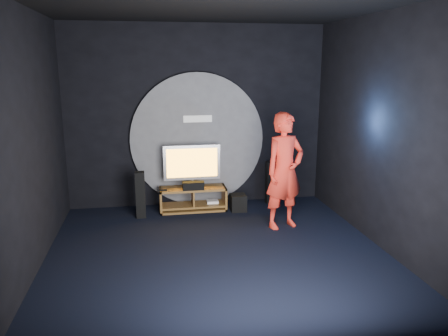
{
  "coord_description": "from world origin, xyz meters",
  "views": [
    {
      "loc": [
        -0.95,
        -5.94,
        2.74
      ],
      "look_at": [
        0.28,
        1.05,
        1.05
      ],
      "focal_mm": 35.0,
      "sensor_mm": 36.0,
      "label": 1
    }
  ],
  "objects_px": {
    "subwoofer": "(238,203)",
    "player": "(285,171)",
    "tower_speaker_right": "(270,182)",
    "tv": "(192,164)",
    "media_console": "(193,200)",
    "tower_speaker_left": "(140,195)"
  },
  "relations": [
    {
      "from": "tv",
      "to": "tower_speaker_right",
      "type": "xyz_separation_m",
      "value": [
        1.59,
        0.11,
        -0.46
      ]
    },
    {
      "from": "subwoofer",
      "to": "tv",
      "type": "bearing_deg",
      "value": 163.33
    },
    {
      "from": "tower_speaker_right",
      "to": "player",
      "type": "relative_size",
      "value": 0.43
    },
    {
      "from": "tower_speaker_right",
      "to": "player",
      "type": "xyz_separation_m",
      "value": [
        -0.14,
        -1.31,
        0.56
      ]
    },
    {
      "from": "tower_speaker_right",
      "to": "player",
      "type": "distance_m",
      "value": 1.43
    },
    {
      "from": "tv",
      "to": "subwoofer",
      "type": "distance_m",
      "value": 1.15
    },
    {
      "from": "tower_speaker_left",
      "to": "tower_speaker_right",
      "type": "xyz_separation_m",
      "value": [
        2.57,
        0.41,
        0.0
      ]
    },
    {
      "from": "media_console",
      "to": "player",
      "type": "xyz_separation_m",
      "value": [
        1.44,
        -1.14,
        0.79
      ]
    },
    {
      "from": "media_console",
      "to": "tv",
      "type": "distance_m",
      "value": 0.7
    },
    {
      "from": "media_console",
      "to": "tower_speaker_left",
      "type": "distance_m",
      "value": 1.04
    },
    {
      "from": "media_console",
      "to": "tower_speaker_right",
      "type": "bearing_deg",
      "value": 6.33
    },
    {
      "from": "subwoofer",
      "to": "player",
      "type": "relative_size",
      "value": 0.16
    },
    {
      "from": "tower_speaker_right",
      "to": "subwoofer",
      "type": "bearing_deg",
      "value": -153.82
    },
    {
      "from": "player",
      "to": "tower_speaker_right",
      "type": "bearing_deg",
      "value": 66.05
    },
    {
      "from": "media_console",
      "to": "tower_speaker_left",
      "type": "xyz_separation_m",
      "value": [
        -0.99,
        -0.23,
        0.23
      ]
    },
    {
      "from": "tv",
      "to": "tower_speaker_left",
      "type": "xyz_separation_m",
      "value": [
        -0.98,
        -0.3,
        -0.46
      ]
    },
    {
      "from": "media_console",
      "to": "tv",
      "type": "xyz_separation_m",
      "value": [
        -0.01,
        0.07,
        0.7
      ]
    },
    {
      "from": "tv",
      "to": "tower_speaker_left",
      "type": "height_order",
      "value": "tv"
    },
    {
      "from": "media_console",
      "to": "player",
      "type": "relative_size",
      "value": 0.64
    },
    {
      "from": "media_console",
      "to": "player",
      "type": "height_order",
      "value": "player"
    },
    {
      "from": "tower_speaker_left",
      "to": "tower_speaker_right",
      "type": "height_order",
      "value": "same"
    },
    {
      "from": "media_console",
      "to": "subwoofer",
      "type": "height_order",
      "value": "media_console"
    }
  ]
}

